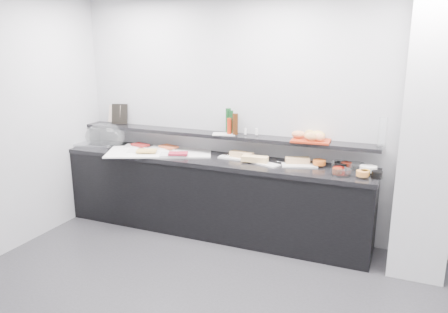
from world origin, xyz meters
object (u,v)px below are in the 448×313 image
at_px(cloche_base, 96,144).
at_px(carafe, 382,133).
at_px(framed_print, 120,114).
at_px(condiment_tray, 224,134).
at_px(bread_tray, 311,140).
at_px(sandwich_plate_mid, 265,164).

bearing_deg(cloche_base, carafe, -7.90).
distance_m(framed_print, condiment_tray, 1.50).
bearing_deg(bread_tray, condiment_tray, 177.71).
bearing_deg(bread_tray, cloche_base, -179.85).
bearing_deg(framed_print, cloche_base, -145.30).
distance_m(cloche_base, framed_print, 0.49).
bearing_deg(carafe, condiment_tray, -178.73).
xyz_separation_m(framed_print, condiment_tray, (1.49, -0.09, -0.12)).
relative_size(sandwich_plate_mid, carafe, 1.05).
xyz_separation_m(cloche_base, sandwich_plate_mid, (2.25, -0.00, -0.01)).
distance_m(cloche_base, condiment_tray, 1.72).
bearing_deg(sandwich_plate_mid, condiment_tray, -176.57).
bearing_deg(sandwich_plate_mid, cloche_base, -159.61).
xyz_separation_m(sandwich_plate_mid, carafe, (1.14, 0.21, 0.39)).
distance_m(sandwich_plate_mid, condiment_tray, 0.63).
relative_size(bread_tray, carafe, 1.34).
bearing_deg(cloche_base, sandwich_plate_mid, -11.43).
bearing_deg(condiment_tray, sandwich_plate_mid, -37.82).
relative_size(cloche_base, bread_tray, 1.18).
bearing_deg(bread_tray, carafe, -3.59).
bearing_deg(carafe, framed_print, 179.00).
height_order(condiment_tray, carafe, carafe).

